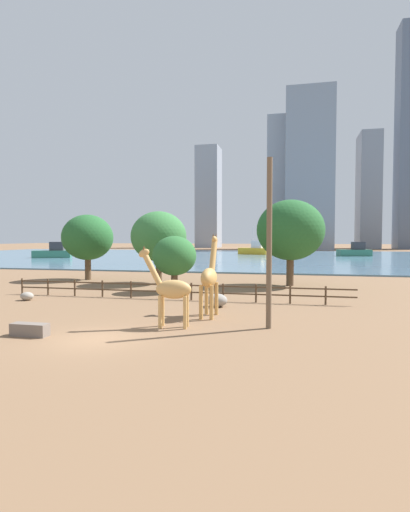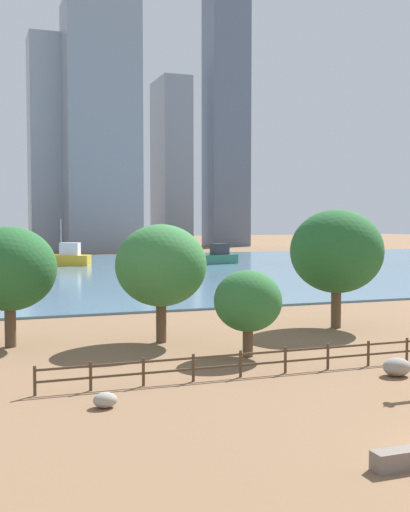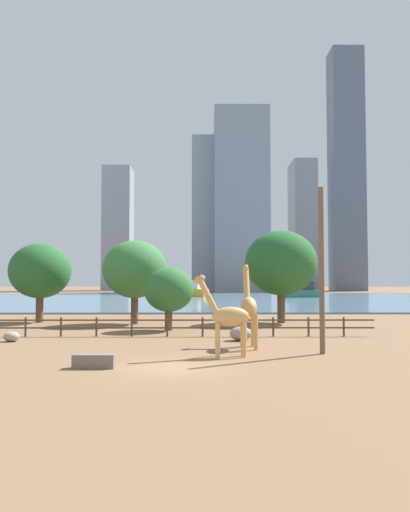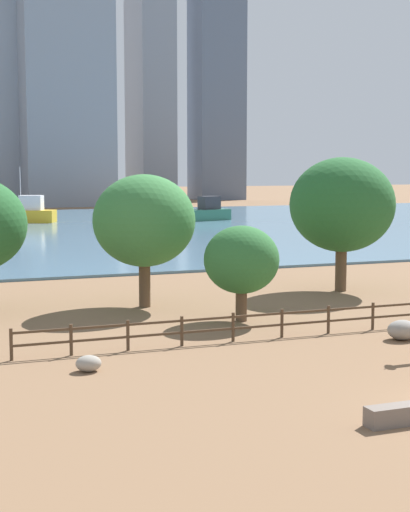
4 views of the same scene
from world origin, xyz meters
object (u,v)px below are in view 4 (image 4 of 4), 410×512
at_px(feeding_trough, 394,415).
at_px(boat_tug, 26,213).
at_px(boulder_by_pole, 89,363).
at_px(tree_left_small, 342,205).
at_px(tree_left_large, 242,260).
at_px(tree_right_tall, 144,221).
at_px(boulder_near_fence, 402,330).
at_px(boat_ferry, 205,212).

bearing_deg(feeding_trough, boat_tug, 88.73).
relative_size(boulder_by_pole, tree_left_small, 0.12).
xyz_separation_m(tree_left_large, boat_tug, (-0.16, 73.12, -1.62)).
distance_m(feeding_trough, tree_left_small, 26.24).
relative_size(tree_right_tall, tree_left_small, 0.88).
xyz_separation_m(boulder_near_fence, boat_ferry, (19.17, 74.66, 0.91)).
xyz_separation_m(boulder_near_fence, feeding_trough, (-7.13, -9.76, -0.14)).
xyz_separation_m(boulder_by_pole, tree_left_large, (9.30, 6.91, 2.76)).
bearing_deg(feeding_trough, boat_ferry, 72.69).
xyz_separation_m(boulder_near_fence, tree_left_large, (-4.99, 6.53, 2.63)).
distance_m(feeding_trough, boat_ferry, 88.43).
relative_size(boulder_near_fence, boat_ferry, 0.17).
bearing_deg(boat_tug, boat_ferry, -168.23).
bearing_deg(tree_left_small, tree_right_tall, -175.54).
bearing_deg(feeding_trough, tree_right_tall, 93.19).
distance_m(boulder_by_pole, tree_left_large, 11.91).
bearing_deg(boat_tug, boulder_by_pole, 106.85).
relative_size(tree_left_small, boat_tug, 0.93).
bearing_deg(feeding_trough, tree_left_small, 62.78).
xyz_separation_m(tree_right_tall, boat_ferry, (27.52, 62.53, -3.39)).
height_order(tree_right_tall, boat_tug, boat_tug).
xyz_separation_m(boulder_near_fence, tree_right_tall, (-8.35, 12.13, 4.30)).
height_order(tree_left_large, boat_ferry, tree_left_large).
distance_m(boulder_near_fence, boulder_by_pole, 14.30).
height_order(boulder_near_fence, feeding_trough, boulder_near_fence).
bearing_deg(boulder_near_fence, tree_left_large, 127.41).
xyz_separation_m(boulder_by_pole, boat_ferry, (33.46, 75.04, 1.05)).
relative_size(boulder_near_fence, tree_right_tall, 0.19).
height_order(boulder_near_fence, boat_ferry, boat_ferry).
relative_size(feeding_trough, tree_left_large, 0.38).
relative_size(tree_left_large, boat_tug, 0.54).
distance_m(tree_left_small, boat_ferry, 63.34).
height_order(boulder_near_fence, tree_left_small, tree_left_small).
distance_m(tree_left_large, boat_ferry, 72.31).
height_order(feeding_trough, boat_tug, boat_tug).
height_order(feeding_trough, tree_right_tall, tree_right_tall).
height_order(boulder_near_fence, tree_right_tall, tree_right_tall).
height_order(tree_right_tall, tree_left_small, tree_left_small).
height_order(tree_left_small, boat_ferry, tree_left_small).
relative_size(boulder_by_pole, boat_ferry, 0.12).
height_order(feeding_trough, tree_left_large, tree_left_large).
bearing_deg(tree_right_tall, boulder_near_fence, -55.44).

